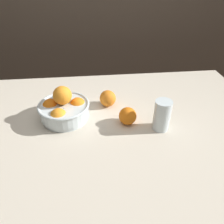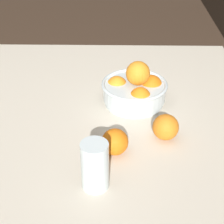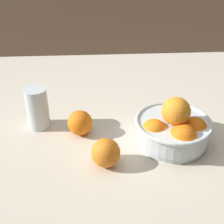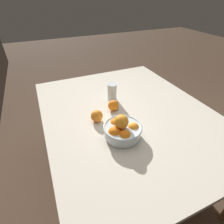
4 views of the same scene
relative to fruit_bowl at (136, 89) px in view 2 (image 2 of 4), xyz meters
name	(u,v)px [view 2 (image 2 of 4)]	position (x,y,z in m)	size (l,w,h in m)	color
dining_table	(87,155)	(0.22, -0.16, -0.12)	(1.47, 1.18, 0.76)	beige
fruit_bowl	(136,89)	(0.00, 0.00, 0.00)	(0.23, 0.23, 0.16)	silver
juice_glass	(95,167)	(0.42, -0.12, 0.01)	(0.07, 0.07, 0.14)	#F4A314
orange_loose_near_bowl	(115,142)	(0.28, -0.07, -0.01)	(0.08, 0.08, 0.08)	orange
orange_loose_front	(166,127)	(0.21, 0.09, -0.01)	(0.08, 0.08, 0.08)	orange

